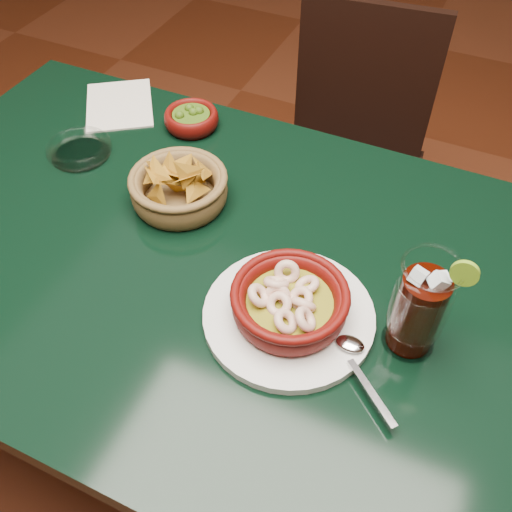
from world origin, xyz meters
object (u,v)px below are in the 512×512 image
at_px(dining_table, 191,283).
at_px(cola_drink, 419,307).
at_px(shrimp_plate, 290,306).
at_px(chip_basket, 179,188).
at_px(dining_chair, 349,157).

bearing_deg(dining_table, cola_drink, -4.37).
distance_m(shrimp_plate, cola_drink, 0.18).
distance_m(chip_basket, cola_drink, 0.47).
xyz_separation_m(dining_chair, shrimp_plate, (0.13, -0.77, 0.32)).
xyz_separation_m(dining_table, shrimp_plate, (0.22, -0.07, 0.13)).
distance_m(dining_table, chip_basket, 0.17).
relative_size(dining_chair, shrimp_plate, 2.60).
xyz_separation_m(shrimp_plate, chip_basket, (-0.28, 0.16, -0.00)).
bearing_deg(chip_basket, shrimp_plate, -29.72).
bearing_deg(shrimp_plate, cola_drink, 11.69).
distance_m(shrimp_plate, chip_basket, 0.32).
height_order(dining_table, cola_drink, cola_drink).
bearing_deg(dining_table, dining_chair, 82.84).
height_order(chip_basket, cola_drink, cola_drink).
xyz_separation_m(dining_chair, cola_drink, (0.30, -0.73, 0.37)).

